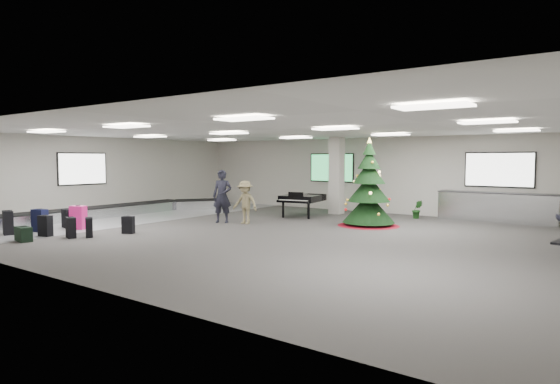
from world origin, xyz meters
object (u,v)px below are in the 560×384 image
Objects in this scene: grand_piano at (302,198)px; traveler_b at (245,202)px; traveler_a at (222,196)px; christmas_tree at (369,196)px; pink_suitcase at (78,218)px; potted_plant_left at (417,209)px; baggage_carousel at (120,210)px; service_counter at (496,207)px.

grand_piano is 1.30× the size of traveler_b.
christmas_tree is at bearing 1.31° from traveler_a.
pink_suitcase is 1.11× the size of potted_plant_left.
christmas_tree reaches higher than potted_plant_left.
traveler_b is at bearing 31.25° from pink_suitcase.
traveler_b is (0.86, 0.25, -0.19)m from traveler_a.
baggage_carousel is at bearing 163.63° from traveler_a.
grand_piano is at bearing 166.56° from christmas_tree.
service_counter is 2.12× the size of traveler_a.
service_counter is (12.84, 6.73, 0.33)m from baggage_carousel.
pink_suitcase is 0.26× the size of christmas_tree.
potted_plant_left is (10.17, 6.03, 0.14)m from baggage_carousel.
pink_suitcase reaches higher than potted_plant_left.
pink_suitcase reaches higher than baggage_carousel.
pink_suitcase is 0.40× the size of grand_piano.
christmas_tree reaches higher than pink_suitcase.
grand_piano reaches higher than pink_suitcase.
christmas_tree reaches higher than baggage_carousel.
service_counter is at bearing 24.49° from pink_suitcase.
grand_piano reaches higher than baggage_carousel.
christmas_tree is 1.99× the size of traveler_b.
service_counter reaches higher than grand_piano.
christmas_tree is at bearing -23.03° from grand_piano.
traveler_a is at bearing 37.17° from pink_suitcase.
traveler_b is (-0.51, -2.89, 0.04)m from grand_piano.
pink_suitcase is (-10.71, -9.85, -0.16)m from service_counter.
traveler_b reaches higher than pink_suitcase.
baggage_carousel is at bearing -174.25° from traveler_b.
baggage_carousel is 10.01m from christmas_tree.
baggage_carousel is 3.20× the size of christmas_tree.
traveler_a is 0.91m from traveler_b.
service_counter is at bearing 10.68° from traveler_a.
baggage_carousel is 3.78m from pink_suitcase.
traveler_a is 1.25× the size of traveler_b.
traveler_b reaches higher than potted_plant_left.
potted_plant_left is at bearing 30.65° from baggage_carousel.
pink_suitcase is 5.51m from traveler_b.
grand_piano is (-6.62, -2.78, 0.18)m from service_counter.
traveler_a is at bearing -152.82° from christmas_tree.
christmas_tree is 3.35m from grand_piano.
christmas_tree is 1.53× the size of grand_piano.
baggage_carousel is at bearing 106.29° from pink_suitcase.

